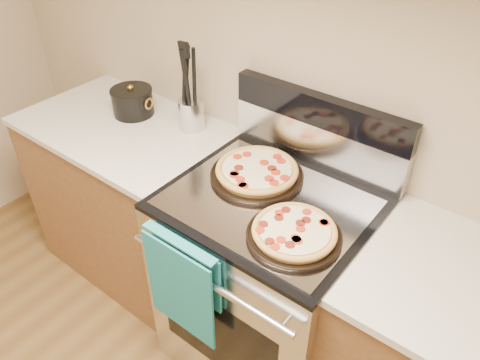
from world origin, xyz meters
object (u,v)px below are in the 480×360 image
Objects in this scene: saucepan at (133,103)px; pepperoni_pizza_back at (257,172)px; utensil_crock at (191,115)px; pepperoni_pizza_front at (294,233)px; range_body at (267,283)px.

pepperoni_pizza_back is at bearing -4.99° from saucepan.
pepperoni_pizza_back is at bearing -16.48° from utensil_crock.
pepperoni_pizza_front is at bearing -33.56° from pepperoni_pizza_back.
range_body is 1.06m from saucepan.
saucepan reaches higher than range_body.
pepperoni_pizza_front is 2.19× the size of utensil_crock.
saucepan is (-1.10, 0.27, 0.02)m from pepperoni_pizza_front.
range_body is at bearing -19.43° from utensil_crock.
utensil_crock is at bearing 12.49° from saucepan.
pepperoni_pizza_back reaches higher than range_body.
pepperoni_pizza_front is at bearing -13.80° from saucepan.
saucepan reaches higher than pepperoni_pizza_front.
pepperoni_pizza_front is (0.30, -0.20, -0.00)m from pepperoni_pizza_back.
pepperoni_pizza_back is 0.36m from pepperoni_pizza_front.
utensil_crock is (-0.78, 0.34, 0.04)m from pepperoni_pizza_front.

